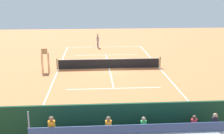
# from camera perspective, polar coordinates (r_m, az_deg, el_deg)

# --- Properties ---
(ground_plane) EXTENTS (60.00, 60.00, 0.00)m
(ground_plane) POSITION_cam_1_polar(r_m,az_deg,el_deg) (28.30, -0.57, -0.25)
(ground_plane) COLOR #D17542
(court_line_markings) EXTENTS (10.10, 22.20, 0.01)m
(court_line_markings) POSITION_cam_1_polar(r_m,az_deg,el_deg) (28.33, -0.57, -0.22)
(court_line_markings) COLOR white
(court_line_markings) RESTS_ON ground
(tennis_net) EXTENTS (10.30, 0.10, 1.07)m
(tennis_net) POSITION_cam_1_polar(r_m,az_deg,el_deg) (28.17, -0.57, 0.74)
(tennis_net) COLOR black
(tennis_net) RESTS_ON ground
(backdrop_wall) EXTENTS (18.00, 0.16, 2.00)m
(backdrop_wall) POSITION_cam_1_polar(r_m,az_deg,el_deg) (14.83, 2.77, -10.83)
(backdrop_wall) COLOR #194228
(backdrop_wall) RESTS_ON ground
(umpire_chair) EXTENTS (0.67, 0.67, 2.14)m
(umpire_chair) POSITION_cam_1_polar(r_m,az_deg,el_deg) (28.18, -13.26, 2.04)
(umpire_chair) COLOR #A88456
(umpire_chair) RESTS_ON ground
(courtside_bench) EXTENTS (1.80, 0.40, 0.93)m
(courtside_bench) POSITION_cam_1_polar(r_m,az_deg,el_deg) (16.11, 11.16, -10.66)
(courtside_bench) COLOR #9E754C
(courtside_bench) RESTS_ON ground
(equipment_bag) EXTENTS (0.90, 0.36, 0.36)m
(equipment_bag) POSITION_cam_1_polar(r_m,az_deg,el_deg) (15.83, 5.39, -12.43)
(equipment_bag) COLOR #334C8C
(equipment_bag) RESTS_ON ground
(tennis_player) EXTENTS (0.42, 0.55, 1.93)m
(tennis_player) POSITION_cam_1_polar(r_m,az_deg,el_deg) (38.71, -2.85, 5.45)
(tennis_player) COLOR navy
(tennis_player) RESTS_ON ground
(tennis_racket) EXTENTS (0.57, 0.33, 0.03)m
(tennis_racket) POSITION_cam_1_polar(r_m,az_deg,el_deg) (38.49, -4.14, 3.86)
(tennis_racket) COLOR black
(tennis_racket) RESTS_ON ground
(tennis_ball_near) EXTENTS (0.07, 0.07, 0.07)m
(tennis_ball_near) POSITION_cam_1_polar(r_m,az_deg,el_deg) (37.69, -4.85, 3.63)
(tennis_ball_near) COLOR #CCDB33
(tennis_ball_near) RESTS_ON ground
(tennis_ball_far) EXTENTS (0.07, 0.07, 0.07)m
(tennis_ball_far) POSITION_cam_1_polar(r_m,az_deg,el_deg) (35.21, -0.49, 2.87)
(tennis_ball_far) COLOR #CCDB33
(tennis_ball_far) RESTS_ON ground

